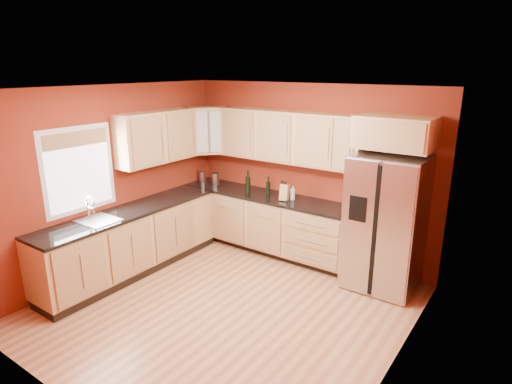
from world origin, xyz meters
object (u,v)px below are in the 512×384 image
canister_left (203,177)px  wine_bottle_a (248,182)px  knife_block (285,192)px  soap_dispenser (293,193)px  refrigerator (385,223)px

canister_left → wine_bottle_a: size_ratio=0.54×
knife_block → soap_dispenser: 0.13m
refrigerator → soap_dispenser: size_ratio=8.75×
wine_bottle_a → canister_left: bearing=175.5°
soap_dispenser → refrigerator: bearing=-3.7°
refrigerator → canister_left: refrigerator is taller
canister_left → knife_block: knife_block is taller
wine_bottle_a → knife_block: bearing=0.6°
refrigerator → knife_block: 1.53m
canister_left → wine_bottle_a: (1.02, -0.08, 0.08)m
wine_bottle_a → soap_dispenser: 0.76m
refrigerator → wine_bottle_a: bearing=-179.7°
knife_block → soap_dispenser: size_ratio=1.18×
canister_left → knife_block: size_ratio=0.80×
canister_left → wine_bottle_a: bearing=-4.5°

